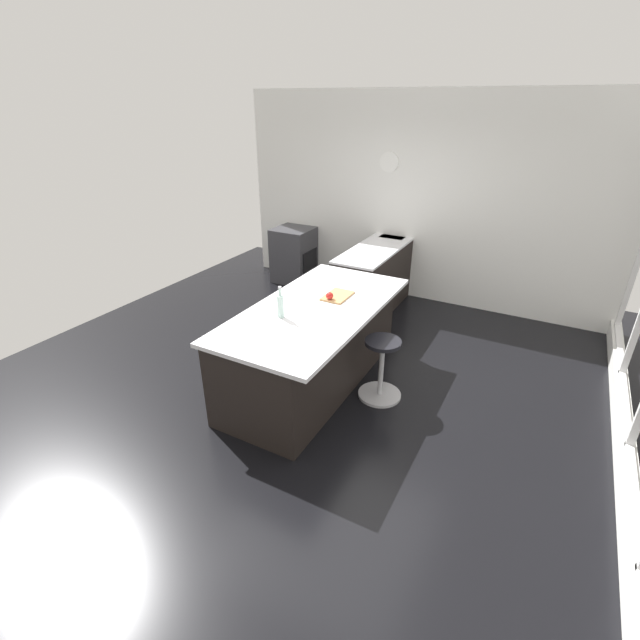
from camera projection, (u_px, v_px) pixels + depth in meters
name	position (u px, v px, depth m)	size (l,w,h in m)	color
ground_plane	(331.00, 377.00, 4.97)	(7.17, 7.17, 0.00)	black
interior_partition_left	(418.00, 200.00, 6.45)	(0.15, 5.51, 2.90)	silver
sink_cabinet	(385.00, 269.00, 6.74)	(2.52, 0.60, 1.19)	black
oven_range	(294.00, 255.00, 7.44)	(0.60, 0.61, 0.88)	#38383D
kitchen_island	(312.00, 344.00, 4.71)	(2.33, 1.14, 0.89)	black
stool_by_window	(381.00, 370.00, 4.52)	(0.44, 0.44, 0.65)	#B7B7BC
cutting_board	(337.00, 296.00, 4.72)	(0.36, 0.24, 0.02)	tan
apple_red	(330.00, 296.00, 4.60)	(0.08, 0.08, 0.08)	red
water_bottle	(281.00, 305.00, 4.23)	(0.06, 0.06, 0.31)	silver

